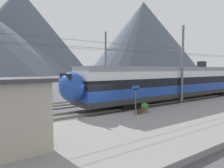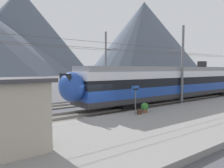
{
  "view_description": "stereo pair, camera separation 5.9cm",
  "coord_description": "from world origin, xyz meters",
  "px_view_note": "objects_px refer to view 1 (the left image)",
  "views": [
    {
      "loc": [
        -8.28,
        -13.42,
        3.64
      ],
      "look_at": [
        3.44,
        2.55,
        2.21
      ],
      "focal_mm": 33.9,
      "sensor_mm": 36.0,
      "label": 1
    },
    {
      "loc": [
        -8.23,
        -13.46,
        3.64
      ],
      "look_at": [
        3.44,
        2.55,
        2.21
      ],
      "focal_mm": 33.9,
      "sensor_mm": 36.0,
      "label": 2
    }
  ],
  "objects_px": {
    "train_far_track": "(224,76)",
    "catenary_mast_mid": "(181,64)",
    "platform_sign": "(136,94)",
    "handbag_beside_passenger": "(43,130)",
    "train_near_platform": "(179,81)",
    "passenger_walking": "(31,118)",
    "catenary_mast_far_side": "(106,64)",
    "handbag_near_sign": "(140,112)",
    "potted_plant_platform_edge": "(145,107)"
  },
  "relations": [
    {
      "from": "catenary_mast_mid",
      "to": "catenary_mast_far_side",
      "type": "bearing_deg",
      "value": 109.77
    },
    {
      "from": "train_far_track",
      "to": "catenary_mast_far_side",
      "type": "relative_size",
      "value": 0.68
    },
    {
      "from": "catenary_mast_far_side",
      "to": "potted_plant_platform_edge",
      "type": "height_order",
      "value": "catenary_mast_far_side"
    },
    {
      "from": "catenary_mast_mid",
      "to": "potted_plant_platform_edge",
      "type": "height_order",
      "value": "catenary_mast_mid"
    },
    {
      "from": "catenary_mast_mid",
      "to": "potted_plant_platform_edge",
      "type": "bearing_deg",
      "value": -166.39
    },
    {
      "from": "passenger_walking",
      "to": "handbag_near_sign",
      "type": "distance_m",
      "value": 7.9
    },
    {
      "from": "platform_sign",
      "to": "catenary_mast_mid",
      "type": "bearing_deg",
      "value": 13.09
    },
    {
      "from": "catenary_mast_mid",
      "to": "passenger_walking",
      "type": "distance_m",
      "value": 15.65
    },
    {
      "from": "train_far_track",
      "to": "train_near_platform",
      "type": "bearing_deg",
      "value": -166.24
    },
    {
      "from": "handbag_near_sign",
      "to": "potted_plant_platform_edge",
      "type": "bearing_deg",
      "value": 14.35
    },
    {
      "from": "train_near_platform",
      "to": "handbag_near_sign",
      "type": "bearing_deg",
      "value": -159.86
    },
    {
      "from": "train_near_platform",
      "to": "potted_plant_platform_edge",
      "type": "distance_m",
      "value": 9.15
    },
    {
      "from": "catenary_mast_far_side",
      "to": "handbag_beside_passenger",
      "type": "height_order",
      "value": "catenary_mast_far_side"
    },
    {
      "from": "passenger_walking",
      "to": "train_near_platform",
      "type": "bearing_deg",
      "value": 12.98
    },
    {
      "from": "train_near_platform",
      "to": "catenary_mast_far_side",
      "type": "height_order",
      "value": "catenary_mast_far_side"
    },
    {
      "from": "catenary_mast_mid",
      "to": "handbag_near_sign",
      "type": "xyz_separation_m",
      "value": [
        -7.37,
        -1.79,
        -3.61
      ]
    },
    {
      "from": "catenary_mast_far_side",
      "to": "potted_plant_platform_edge",
      "type": "distance_m",
      "value": 11.39
    },
    {
      "from": "handbag_beside_passenger",
      "to": "train_far_track",
      "type": "bearing_deg",
      "value": 13.28
    },
    {
      "from": "catenary_mast_mid",
      "to": "platform_sign",
      "type": "xyz_separation_m",
      "value": [
        -7.79,
        -1.81,
        -2.2
      ]
    },
    {
      "from": "catenary_mast_far_side",
      "to": "handbag_near_sign",
      "type": "relative_size",
      "value": 103.78
    },
    {
      "from": "handbag_beside_passenger",
      "to": "potted_plant_platform_edge",
      "type": "relative_size",
      "value": 0.59
    },
    {
      "from": "platform_sign",
      "to": "passenger_walking",
      "type": "relative_size",
      "value": 1.26
    },
    {
      "from": "catenary_mast_mid",
      "to": "catenary_mast_far_side",
      "type": "height_order",
      "value": "catenary_mast_far_side"
    },
    {
      "from": "platform_sign",
      "to": "passenger_walking",
      "type": "bearing_deg",
      "value": -175.85
    },
    {
      "from": "train_far_track",
      "to": "potted_plant_platform_edge",
      "type": "height_order",
      "value": "train_far_track"
    },
    {
      "from": "train_near_platform",
      "to": "passenger_walking",
      "type": "distance_m",
      "value": 17.49
    },
    {
      "from": "train_far_track",
      "to": "catenary_mast_mid",
      "type": "bearing_deg",
      "value": -163.54
    },
    {
      "from": "platform_sign",
      "to": "potted_plant_platform_edge",
      "type": "xyz_separation_m",
      "value": [
        1.14,
        0.2,
        -1.15
      ]
    },
    {
      "from": "train_far_track",
      "to": "platform_sign",
      "type": "relative_size",
      "value": 14.5
    },
    {
      "from": "platform_sign",
      "to": "handbag_beside_passenger",
      "type": "distance_m",
      "value": 6.91
    },
    {
      "from": "platform_sign",
      "to": "handbag_beside_passenger",
      "type": "bearing_deg",
      "value": -177.49
    },
    {
      "from": "platform_sign",
      "to": "handbag_near_sign",
      "type": "bearing_deg",
      "value": 2.53
    },
    {
      "from": "catenary_mast_mid",
      "to": "platform_sign",
      "type": "distance_m",
      "value": 8.3
    },
    {
      "from": "passenger_walking",
      "to": "handbag_near_sign",
      "type": "xyz_separation_m",
      "value": [
        7.84,
        0.56,
        -0.79
      ]
    },
    {
      "from": "train_far_track",
      "to": "handbag_near_sign",
      "type": "xyz_separation_m",
      "value": [
        -29.65,
        -8.38,
        -1.77
      ]
    },
    {
      "from": "passenger_walking",
      "to": "potted_plant_platform_edge",
      "type": "bearing_deg",
      "value": 4.94
    },
    {
      "from": "handbag_beside_passenger",
      "to": "handbag_near_sign",
      "type": "bearing_deg",
      "value": 2.51
    },
    {
      "from": "train_near_platform",
      "to": "catenary_mast_mid",
      "type": "height_order",
      "value": "catenary_mast_mid"
    },
    {
      "from": "handbag_near_sign",
      "to": "catenary_mast_far_side",
      "type": "bearing_deg",
      "value": 67.7
    },
    {
      "from": "train_near_platform",
      "to": "handbag_near_sign",
      "type": "distance_m",
      "value": 9.92
    },
    {
      "from": "platform_sign",
      "to": "handbag_near_sign",
      "type": "relative_size",
      "value": 4.9
    },
    {
      "from": "catenary_mast_mid",
      "to": "passenger_walking",
      "type": "relative_size",
      "value": 26.61
    },
    {
      "from": "train_far_track",
      "to": "handbag_beside_passenger",
      "type": "xyz_separation_m",
      "value": [
        -36.83,
        -8.69,
        -1.76
      ]
    },
    {
      "from": "catenary_mast_mid",
      "to": "platform_sign",
      "type": "bearing_deg",
      "value": -166.91
    },
    {
      "from": "train_near_platform",
      "to": "platform_sign",
      "type": "height_order",
      "value": "train_near_platform"
    },
    {
      "from": "train_far_track",
      "to": "platform_sign",
      "type": "xyz_separation_m",
      "value": [
        -30.07,
        -8.4,
        -0.36
      ]
    },
    {
      "from": "catenary_mast_far_side",
      "to": "catenary_mast_mid",
      "type": "bearing_deg",
      "value": -70.23
    },
    {
      "from": "catenary_mast_mid",
      "to": "handbag_beside_passenger",
      "type": "relative_size",
      "value": 100.94
    },
    {
      "from": "catenary_mast_far_side",
      "to": "train_far_track",
      "type": "bearing_deg",
      "value": -4.58
    },
    {
      "from": "train_near_platform",
      "to": "handbag_beside_passenger",
      "type": "relative_size",
      "value": 61.61
    }
  ]
}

